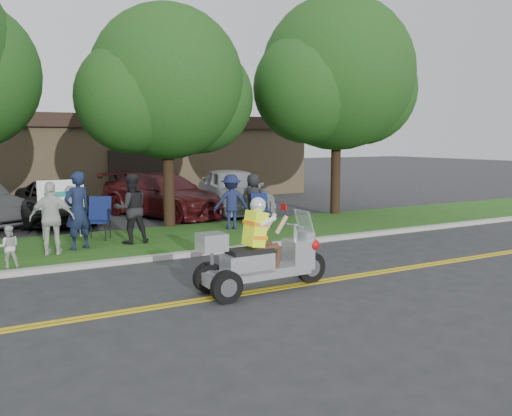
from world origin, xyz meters
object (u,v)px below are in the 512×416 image
trike_scooter (260,259)px  parked_car_right (163,195)px  spectator_adult_mid (131,209)px  lawn_chair_b (261,208)px  parked_car_far_right (233,190)px  parked_car_mid (54,202)px  lawn_chair_a (99,215)px  spectator_adult_left (78,211)px  spectator_adult_right (52,218)px

trike_scooter → parked_car_right: bearing=79.1°
spectator_adult_mid → parked_car_right: size_ratio=0.34×
lawn_chair_b → parked_car_far_right: bearing=86.2°
trike_scooter → lawn_chair_b: size_ratio=2.64×
trike_scooter → parked_car_mid: size_ratio=0.53×
lawn_chair_a → spectator_adult_mid: bearing=-31.7°
parked_car_mid → trike_scooter: bearing=-76.8°
spectator_adult_left → parked_car_far_right: spectator_adult_left is taller
lawn_chair_b → spectator_adult_mid: spectator_adult_mid is taller
spectator_adult_mid → spectator_adult_right: 2.13m
spectator_adult_right → lawn_chair_a: bearing=-115.7°
trike_scooter → lawn_chair_b: 7.23m
lawn_chair_a → parked_car_mid: 4.59m
trike_scooter → parked_car_far_right: size_ratio=0.53×
trike_scooter → parked_car_right: 10.68m
trike_scooter → spectator_adult_left: 5.76m
parked_car_mid → parked_car_far_right: bearing=-5.6°
parked_car_mid → parked_car_right: 3.84m
trike_scooter → parked_car_mid: trike_scooter is taller
trike_scooter → lawn_chair_a: bearing=102.0°
trike_scooter → spectator_adult_left: spectator_adult_left is taller
parked_car_far_right → spectator_adult_right: bearing=-133.7°
spectator_adult_mid → spectator_adult_right: spectator_adult_mid is taller
lawn_chair_a → spectator_adult_right: (-1.47, -1.56, 0.22)m
parked_car_mid → parked_car_right: parked_car_right is taller
spectator_adult_left → spectator_adult_right: 0.77m
spectator_adult_mid → spectator_adult_left: bearing=7.2°
trike_scooter → spectator_adult_right: size_ratio=1.56×
spectator_adult_right → parked_car_right: size_ratio=0.32×
parked_car_right → trike_scooter: bearing=-122.1°
spectator_adult_mid → parked_car_mid: bearing=-76.9°
spectator_adult_left → spectator_adult_right: size_ratio=1.12×
lawn_chair_b → parked_car_far_right: (0.91, 3.77, 0.20)m
trike_scooter → lawn_chair_b: trike_scooter is taller
spectator_adult_mid → lawn_chair_b: bearing=-166.6°
spectator_adult_left → parked_car_right: size_ratio=0.36×
lawn_chair_a → parked_car_far_right: (6.01, 3.60, 0.12)m
spectator_adult_right → parked_car_far_right: bearing=-127.9°
lawn_chair_a → lawn_chair_b: 5.10m
trike_scooter → spectator_adult_right: bearing=120.2°
spectator_adult_right → parked_car_right: bearing=-112.8°
lawn_chair_a → parked_car_far_right: bearing=59.7°
spectator_adult_right → parked_car_far_right: (7.48, 5.15, -0.10)m
parked_car_right → parked_car_far_right: 2.73m
parked_car_right → parked_car_far_right: bearing=-32.4°
trike_scooter → lawn_chair_b: (3.58, 6.28, 0.06)m
trike_scooter → parked_car_mid: 11.21m
trike_scooter → spectator_adult_mid: bearing=98.4°
spectator_adult_right → parked_car_right: 7.39m
parked_car_right → parked_car_far_right: parked_car_far_right is taller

